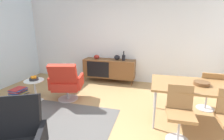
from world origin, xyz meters
The scene contains 15 objects.
ground_plane centered at (0.00, 0.00, 0.00)m, with size 8.32×8.32×0.00m, color tan.
wall_back centered at (0.00, 2.60, 1.40)m, with size 6.80×0.12×2.80m, color white.
sideboard centered at (-0.37, 2.30, 0.44)m, with size 1.60×0.45×0.72m.
vase_cobalt centered at (-0.77, 2.30, 0.79)m, with size 0.17×0.17×0.13m.
vase_sculptural_dark centered at (-0.12, 2.30, 0.80)m, with size 0.17×0.17×0.16m.
vase_ceramic_small centered at (0.09, 2.30, 0.81)m, with size 0.10×0.10×0.28m.
dining_table centered at (1.76, 0.52, 0.70)m, with size 1.60×0.90×0.74m.
wooden_bowl_on_table centered at (1.80, 0.52, 0.77)m, with size 0.26×0.26×0.06m, color brown.
dining_chair_front_left centered at (1.41, -0.03, 0.47)m, with size 0.41×0.43×0.86m.
dining_chair_back_right centered at (2.11, 1.08, 0.47)m, with size 0.42×0.45×0.86m.
lounge_chair_red centered at (-0.98, 0.76, 0.47)m, with size 0.82×0.78×0.95m.
side_table_round centered at (-1.68, 0.54, 0.32)m, with size 0.44×0.44×0.52m.
fruit_bowl centered at (-1.67, 0.54, 0.56)m, with size 0.20×0.20×0.11m.
magazine_stack centered at (-2.33, 0.69, 0.09)m, with size 0.34×0.41×0.19m.
area_rug centered at (-0.75, -0.23, 0.00)m, with size 2.20×1.70×0.01m, color #595654.
Camera 1 is at (0.97, -2.45, 1.75)m, focal length 26.16 mm.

